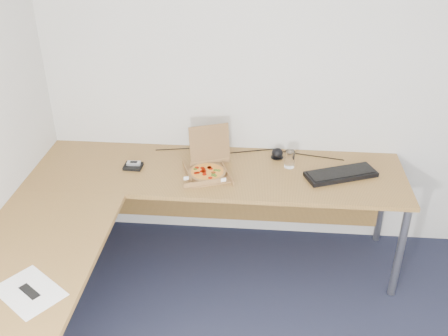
# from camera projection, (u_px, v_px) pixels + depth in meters

# --- Properties ---
(room_shell) EXTENTS (3.50, 3.50, 2.50)m
(room_shell) POSITION_uv_depth(u_px,v_px,m) (313.00, 241.00, 1.96)
(room_shell) COLOR silver
(room_shell) RESTS_ON ground
(desk) EXTENTS (2.50, 2.20, 0.73)m
(desk) POSITION_uv_depth(u_px,v_px,m) (159.00, 207.00, 3.14)
(desk) COLOR olive
(desk) RESTS_ON ground
(pizza_box) EXTENTS (0.28, 0.32, 0.28)m
(pizza_box) POSITION_uv_depth(u_px,v_px,m) (208.00, 170.00, 3.41)
(pizza_box) COLOR olive
(pizza_box) RESTS_ON desk
(drinking_glass) EXTENTS (0.07, 0.07, 0.12)m
(drinking_glass) POSITION_uv_depth(u_px,v_px,m) (290.00, 159.00, 3.48)
(drinking_glass) COLOR white
(drinking_glass) RESTS_ON desk
(keyboard) EXTENTS (0.50, 0.33, 0.03)m
(keyboard) POSITION_uv_depth(u_px,v_px,m) (341.00, 174.00, 3.40)
(keyboard) COLOR black
(keyboard) RESTS_ON desk
(wallet) EXTENTS (0.12, 0.10, 0.02)m
(wallet) POSITION_uv_depth(u_px,v_px,m) (133.00, 166.00, 3.50)
(wallet) COLOR black
(wallet) RESTS_ON desk
(phone) EXTENTS (0.09, 0.05, 0.02)m
(phone) POSITION_uv_depth(u_px,v_px,m) (134.00, 163.00, 3.50)
(phone) COLOR #B2B5BA
(phone) RESTS_ON wallet
(paper_sheet) EXTENTS (0.40, 0.38, 0.00)m
(paper_sheet) POSITION_uv_depth(u_px,v_px,m) (29.00, 292.00, 2.46)
(paper_sheet) COLOR white
(paper_sheet) RESTS_ON desk
(dome_speaker) EXTENTS (0.09, 0.09, 0.08)m
(dome_speaker) POSITION_uv_depth(u_px,v_px,m) (277.00, 153.00, 3.61)
(dome_speaker) COLOR black
(dome_speaker) RESTS_ON desk
(cable_bundle) EXTENTS (0.65, 0.13, 0.01)m
(cable_bundle) POSITION_uv_depth(u_px,v_px,m) (245.00, 152.00, 3.70)
(cable_bundle) COLOR black
(cable_bundle) RESTS_ON desk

